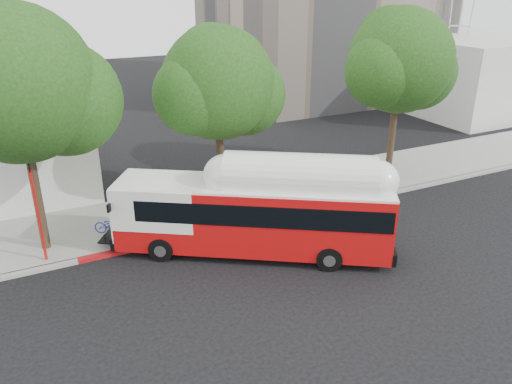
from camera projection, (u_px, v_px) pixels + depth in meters
ground at (303, 263)px, 19.69m from camera, size 120.00×120.00×0.00m
sidewalk at (236, 201)px, 25.03m from camera, size 60.00×5.00×0.15m
curb_strip at (259, 221)px, 22.88m from camera, size 60.00×0.30×0.15m
red_curb_segment at (198, 235)px, 21.67m from camera, size 10.00×0.32×0.16m
street_tree_left at (31, 89)px, 18.26m from camera, size 6.67×5.80×9.74m
street_tree_mid at (226, 87)px, 22.15m from camera, size 5.75×5.00×8.62m
street_tree_right at (406, 64)px, 25.89m from camera, size 6.21×5.40×9.18m
horizon_block at (504, 70)px, 43.85m from camera, size 20.00×12.00×6.00m
transit_bus at (255, 216)px, 19.84m from camera, size 10.92×7.92×3.45m
signal_pole at (38, 214)px, 18.86m from camera, size 0.12×0.39×4.11m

